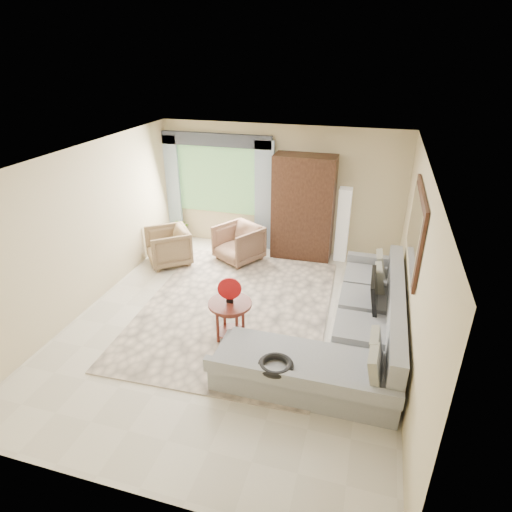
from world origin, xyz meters
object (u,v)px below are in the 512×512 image
(armoire, at_px, (303,208))
(floor_lamp, at_px, (343,225))
(armchair_left, at_px, (168,246))
(potted_plant, at_px, (181,229))
(coffee_table, at_px, (230,320))
(armchair_right, at_px, (239,243))
(sectional_sofa, at_px, (350,334))
(tv_screen, at_px, (375,291))

(armoire, distance_m, floor_lamp, 0.86)
(armchair_left, xyz_separation_m, armoire, (2.48, 1.08, 0.68))
(armoire, bearing_deg, potted_plant, 179.60)
(coffee_table, bearing_deg, armchair_right, 105.52)
(armchair_left, relative_size, floor_lamp, 0.54)
(sectional_sofa, distance_m, floor_lamp, 3.03)
(armchair_right, xyz_separation_m, potted_plant, (-1.55, 0.59, -0.10))
(coffee_table, bearing_deg, tv_screen, 20.87)
(floor_lamp, bearing_deg, potted_plant, -179.34)
(armchair_left, bearing_deg, tv_screen, 33.74)
(coffee_table, relative_size, armchair_right, 0.77)
(armchair_left, relative_size, armoire, 0.38)
(sectional_sofa, bearing_deg, tv_screen, 63.80)
(coffee_table, bearing_deg, potted_plant, 125.85)
(potted_plant, bearing_deg, armchair_right, -20.67)
(sectional_sofa, distance_m, tv_screen, 0.75)
(potted_plant, relative_size, armoire, 0.26)
(sectional_sofa, distance_m, potted_plant, 4.93)
(potted_plant, distance_m, armoire, 2.85)
(tv_screen, height_order, coffee_table, tv_screen)
(armoire, bearing_deg, coffee_table, -98.72)
(tv_screen, relative_size, armoire, 0.35)
(sectional_sofa, height_order, armchair_right, sectional_sofa)
(tv_screen, bearing_deg, potted_plant, 150.74)
(tv_screen, distance_m, armoire, 2.81)
(sectional_sofa, xyz_separation_m, armchair_right, (-2.42, 2.33, 0.09))
(coffee_table, xyz_separation_m, armchair_right, (-0.71, 2.54, 0.04))
(tv_screen, distance_m, armchair_left, 4.20)
(sectional_sofa, bearing_deg, armchair_right, 136.04)
(tv_screen, bearing_deg, coffee_table, -159.13)
(sectional_sofa, xyz_separation_m, coffee_table, (-1.71, -0.21, 0.05))
(coffee_table, xyz_separation_m, floor_lamp, (1.28, 3.17, 0.42))
(armoire, bearing_deg, armchair_right, -154.38)
(potted_plant, xyz_separation_m, armoire, (2.74, -0.02, 0.78))
(coffee_table, distance_m, floor_lamp, 3.44)
(armchair_left, bearing_deg, potted_plant, 154.34)
(tv_screen, distance_m, coffee_table, 2.15)
(armoire, height_order, floor_lamp, armoire)
(armchair_right, height_order, armoire, armoire)
(tv_screen, relative_size, floor_lamp, 0.49)
(armoire, bearing_deg, tv_screen, -57.51)
(tv_screen, xyz_separation_m, armoire, (-1.50, 2.36, 0.33))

